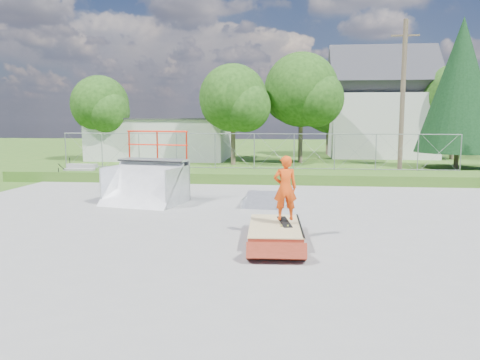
{
  "coord_description": "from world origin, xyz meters",
  "views": [
    {
      "loc": [
        1.84,
        -13.03,
        2.97
      ],
      "look_at": [
        0.27,
        1.41,
        1.1
      ],
      "focal_mm": 35.0,
      "sensor_mm": 36.0,
      "label": 1
    }
  ],
  "objects_px": {
    "grind_box": "(275,233)",
    "skater": "(285,191)",
    "quarter_pipe": "(144,168)",
    "flat_bank_ramp": "(264,201)"
  },
  "relations": [
    {
      "from": "quarter_pipe",
      "to": "skater",
      "type": "bearing_deg",
      "value": -29.05
    },
    {
      "from": "grind_box",
      "to": "skater",
      "type": "bearing_deg",
      "value": 22.95
    },
    {
      "from": "grind_box",
      "to": "flat_bank_ramp",
      "type": "height_order",
      "value": "flat_bank_ramp"
    },
    {
      "from": "quarter_pipe",
      "to": "flat_bank_ramp",
      "type": "height_order",
      "value": "quarter_pipe"
    },
    {
      "from": "quarter_pipe",
      "to": "skater",
      "type": "height_order",
      "value": "quarter_pipe"
    },
    {
      "from": "quarter_pipe",
      "to": "flat_bank_ramp",
      "type": "bearing_deg",
      "value": 11.2
    },
    {
      "from": "flat_bank_ramp",
      "to": "quarter_pipe",
      "type": "bearing_deg",
      "value": -175.69
    },
    {
      "from": "quarter_pipe",
      "to": "flat_bank_ramp",
      "type": "distance_m",
      "value": 4.39
    },
    {
      "from": "grind_box",
      "to": "flat_bank_ramp",
      "type": "relative_size",
      "value": 1.81
    },
    {
      "from": "grind_box",
      "to": "flat_bank_ramp",
      "type": "xyz_separation_m",
      "value": [
        -0.52,
        4.43,
        0.02
      ]
    }
  ]
}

